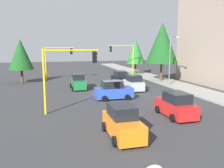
{
  "coord_description": "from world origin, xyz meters",
  "views": [
    {
      "loc": [
        25.61,
        -7.17,
        5.58
      ],
      "look_at": [
        -0.44,
        -0.08,
        1.2
      ],
      "focal_mm": 37.89,
      "sensor_mm": 36.0,
      "label": 1
    }
  ],
  "objects_px": {
    "tree_roadside_far": "(136,51)",
    "traffic_signal_far_right": "(57,57)",
    "tree_opposite_side": "(21,54)",
    "car_green": "(78,82)",
    "car_red": "(176,106)",
    "tree_roadside_mid": "(162,43)",
    "car_silver": "(133,83)",
    "traffic_signal_far_left": "(124,55)",
    "car_orange": "(122,123)",
    "car_black": "(120,78)",
    "car_blue": "(113,91)",
    "traffic_signal_near_right": "(67,68)",
    "street_lamp_curbside": "(171,55)"
  },
  "relations": [
    {
      "from": "traffic_signal_far_right",
      "to": "car_black",
      "type": "bearing_deg",
      "value": 51.09
    },
    {
      "from": "traffic_signal_far_right",
      "to": "tree_opposite_side",
      "type": "height_order",
      "value": "tree_opposite_side"
    },
    {
      "from": "traffic_signal_far_right",
      "to": "car_orange",
      "type": "distance_m",
      "value": 26.58
    },
    {
      "from": "car_orange",
      "to": "car_silver",
      "type": "xyz_separation_m",
      "value": [
        -14.24,
        6.01,
        -0.0
      ]
    },
    {
      "from": "street_lamp_curbside",
      "to": "tree_opposite_side",
      "type": "height_order",
      "value": "street_lamp_curbside"
    },
    {
      "from": "traffic_signal_far_left",
      "to": "car_red",
      "type": "distance_m",
      "value": 23.81
    },
    {
      "from": "car_blue",
      "to": "car_silver",
      "type": "bearing_deg",
      "value": 136.75
    },
    {
      "from": "traffic_signal_far_left",
      "to": "tree_opposite_side",
      "type": "height_order",
      "value": "tree_opposite_side"
    },
    {
      "from": "car_blue",
      "to": "car_orange",
      "type": "bearing_deg",
      "value": -12.51
    },
    {
      "from": "car_blue",
      "to": "car_silver",
      "type": "xyz_separation_m",
      "value": [
        -3.97,
        3.73,
        -0.0
      ]
    },
    {
      "from": "traffic_signal_near_right",
      "to": "tree_roadside_far",
      "type": "height_order",
      "value": "tree_roadside_far"
    },
    {
      "from": "tree_opposite_side",
      "to": "car_green",
      "type": "relative_size",
      "value": 1.68
    },
    {
      "from": "car_blue",
      "to": "car_black",
      "type": "relative_size",
      "value": 1.02
    },
    {
      "from": "traffic_signal_far_right",
      "to": "car_orange",
      "type": "xyz_separation_m",
      "value": [
        26.27,
        2.78,
        -2.93
      ]
    },
    {
      "from": "traffic_signal_far_left",
      "to": "tree_roadside_far",
      "type": "xyz_separation_m",
      "value": [
        -4.0,
        3.79,
        0.42
      ]
    },
    {
      "from": "tree_roadside_mid",
      "to": "car_silver",
      "type": "xyz_separation_m",
      "value": [
        6.03,
        -6.86,
        -5.1
      ]
    },
    {
      "from": "tree_roadside_mid",
      "to": "car_green",
      "type": "relative_size",
      "value": 2.33
    },
    {
      "from": "tree_roadside_mid",
      "to": "tree_roadside_far",
      "type": "bearing_deg",
      "value": -177.14
    },
    {
      "from": "traffic_signal_near_right",
      "to": "street_lamp_curbside",
      "type": "distance_m",
      "value": 17.69
    },
    {
      "from": "car_green",
      "to": "street_lamp_curbside",
      "type": "bearing_deg",
      "value": 84.33
    },
    {
      "from": "car_orange",
      "to": "car_green",
      "type": "height_order",
      "value": "same"
    },
    {
      "from": "tree_roadside_far",
      "to": "traffic_signal_far_right",
      "type": "bearing_deg",
      "value": -75.21
    },
    {
      "from": "car_orange",
      "to": "car_black",
      "type": "relative_size",
      "value": 1.06
    },
    {
      "from": "tree_opposite_side",
      "to": "car_blue",
      "type": "distance_m",
      "value": 17.77
    },
    {
      "from": "tree_opposite_side",
      "to": "car_green",
      "type": "height_order",
      "value": "tree_opposite_side"
    },
    {
      "from": "street_lamp_curbside",
      "to": "car_orange",
      "type": "relative_size",
      "value": 1.73
    },
    {
      "from": "traffic_signal_near_right",
      "to": "car_green",
      "type": "distance_m",
      "value": 11.46
    },
    {
      "from": "car_blue",
      "to": "car_orange",
      "type": "height_order",
      "value": "same"
    },
    {
      "from": "traffic_signal_far_right",
      "to": "traffic_signal_near_right",
      "type": "distance_m",
      "value": 20.0
    },
    {
      "from": "traffic_signal_far_right",
      "to": "street_lamp_curbside",
      "type": "bearing_deg",
      "value": 55.03
    },
    {
      "from": "car_silver",
      "to": "tree_opposite_side",
      "type": "bearing_deg",
      "value": -125.35
    },
    {
      "from": "traffic_signal_far_right",
      "to": "car_red",
      "type": "height_order",
      "value": "traffic_signal_far_right"
    },
    {
      "from": "traffic_signal_near_right",
      "to": "tree_roadside_mid",
      "type": "height_order",
      "value": "tree_roadside_mid"
    },
    {
      "from": "car_blue",
      "to": "car_black",
      "type": "bearing_deg",
      "value": 158.76
    },
    {
      "from": "car_green",
      "to": "car_silver",
      "type": "bearing_deg",
      "value": 66.23
    },
    {
      "from": "tree_roadside_far",
      "to": "street_lamp_curbside",
      "type": "bearing_deg",
      "value": -1.19
    },
    {
      "from": "traffic_signal_far_left",
      "to": "car_blue",
      "type": "xyz_separation_m",
      "value": [
        16.0,
        -6.3,
        -3.16
      ]
    },
    {
      "from": "traffic_signal_far_left",
      "to": "tree_roadside_mid",
      "type": "xyz_separation_m",
      "value": [
        6.0,
        4.29,
        1.94
      ]
    },
    {
      "from": "traffic_signal_far_right",
      "to": "car_red",
      "type": "xyz_separation_m",
      "value": [
        23.37,
        8.14,
        -2.93
      ]
    },
    {
      "from": "traffic_signal_far_right",
      "to": "tree_roadside_mid",
      "type": "xyz_separation_m",
      "value": [
        6.0,
        15.65,
        2.17
      ]
    },
    {
      "from": "car_orange",
      "to": "tree_roadside_far",
      "type": "bearing_deg",
      "value": 157.76
    },
    {
      "from": "car_orange",
      "to": "car_black",
      "type": "xyz_separation_m",
      "value": [
        -19.34,
        5.81,
        -0.0
      ]
    },
    {
      "from": "car_red",
      "to": "tree_roadside_mid",
      "type": "bearing_deg",
      "value": 156.62
    },
    {
      "from": "car_silver",
      "to": "car_orange",
      "type": "bearing_deg",
      "value": -22.89
    },
    {
      "from": "traffic_signal_far_right",
      "to": "car_red",
      "type": "distance_m",
      "value": 24.92
    },
    {
      "from": "tree_roadside_far",
      "to": "car_blue",
      "type": "height_order",
      "value": "tree_roadside_far"
    },
    {
      "from": "car_red",
      "to": "car_orange",
      "type": "bearing_deg",
      "value": -61.65
    },
    {
      "from": "tree_opposite_side",
      "to": "car_black",
      "type": "height_order",
      "value": "tree_opposite_side"
    },
    {
      "from": "traffic_signal_far_right",
      "to": "car_blue",
      "type": "relative_size",
      "value": 1.37
    },
    {
      "from": "traffic_signal_far_right",
      "to": "tree_opposite_side",
      "type": "relative_size",
      "value": 0.82
    }
  ]
}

